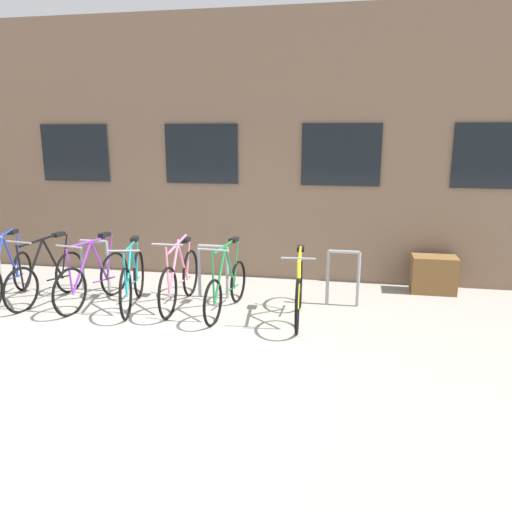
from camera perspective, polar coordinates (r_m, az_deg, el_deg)
name	(u,v)px	position (r m, az deg, el deg)	size (l,w,h in m)	color
ground_plane	(131,341)	(6.64, -13.73, -9.22)	(42.00, 42.00, 0.00)	#9E998E
storefront_building	(241,145)	(12.15, -1.71, 12.21)	(28.00, 6.26, 4.52)	#7A604C
bike_rack	(153,264)	(8.32, -11.44, -0.84)	(6.50, 0.05, 0.85)	gray
bicycle_pink	(180,279)	(7.72, -8.48, -2.59)	(0.44, 1.83, 1.07)	black
bicycle_teal	(133,280)	(7.82, -13.58, -2.64)	(0.56, 1.74, 1.01)	black
bicycle_blue	(7,275)	(8.84, -25.94, -1.94)	(0.49, 1.66, 1.11)	black
bicycle_black	(47,277)	(8.48, -22.26, -2.16)	(0.45, 1.71, 1.05)	black
bicycle_green	(226,287)	(7.37, -3.32, -3.46)	(0.44, 1.70, 1.06)	black
bicycle_purple	(93,279)	(8.08, -17.65, -2.45)	(0.47, 1.73, 1.06)	black
bicycle_yellow	(299,291)	(7.13, 4.81, -3.90)	(0.44, 1.78, 1.01)	black
planter_box	(434,274)	(8.78, 19.16, -1.95)	(0.70, 0.44, 0.60)	brown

